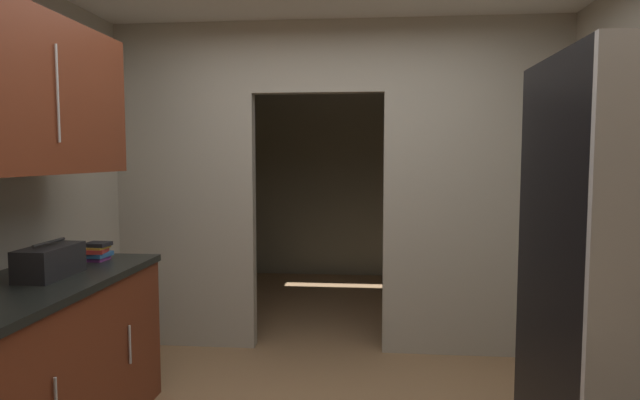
# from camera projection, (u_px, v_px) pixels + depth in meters

# --- Properties ---
(kitchen_partition) EXTENTS (3.50, 0.12, 2.58)m
(kitchen_partition) POSITION_uv_depth(u_px,v_px,m) (341.00, 178.00, 4.17)
(kitchen_partition) COLOR #ADA899
(kitchen_partition) RESTS_ON ground
(adjoining_room_shell) EXTENTS (3.50, 2.80, 2.58)m
(adjoining_room_shell) POSITION_uv_depth(u_px,v_px,m) (347.00, 179.00, 6.08)
(adjoining_room_shell) COLOR gray
(adjoining_room_shell) RESTS_ON ground
(lower_cabinet_run) EXTENTS (0.69, 1.62, 0.91)m
(lower_cabinet_run) POSITION_uv_depth(u_px,v_px,m) (34.00, 371.00, 2.68)
(lower_cabinet_run) COLOR maroon
(lower_cabinet_run) RESTS_ON ground
(upper_cabinet_counterside) EXTENTS (0.36, 1.46, 0.78)m
(upper_cabinet_counterside) POSITION_uv_depth(u_px,v_px,m) (22.00, 94.00, 2.57)
(upper_cabinet_counterside) COLOR maroon
(boombox) EXTENTS (0.20, 0.38, 0.19)m
(boombox) POSITION_uv_depth(u_px,v_px,m) (49.00, 262.00, 2.76)
(boombox) COLOR black
(boombox) RESTS_ON lower_cabinet_run
(book_stack) EXTENTS (0.14, 0.17, 0.11)m
(book_stack) POSITION_uv_depth(u_px,v_px,m) (98.00, 251.00, 3.20)
(book_stack) COLOR #8C3893
(book_stack) RESTS_ON lower_cabinet_run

